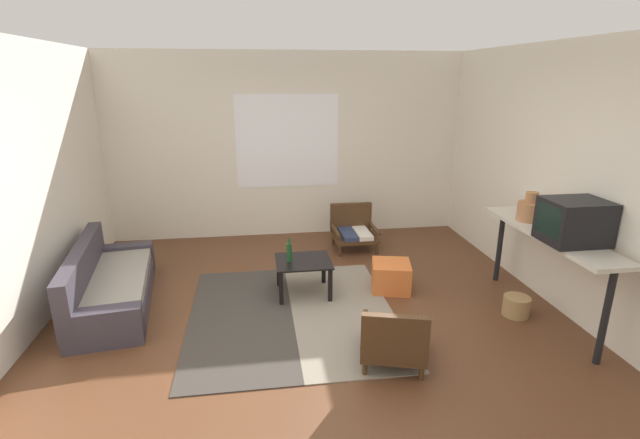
{
  "coord_description": "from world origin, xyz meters",
  "views": [
    {
      "loc": [
        -0.49,
        -3.78,
        2.34
      ],
      "look_at": [
        0.17,
        0.82,
        0.89
      ],
      "focal_mm": 25.77,
      "sensor_mm": 36.0,
      "label": 1
    }
  ],
  "objects": [
    {
      "name": "ground_plane",
      "position": [
        0.0,
        0.0,
        0.0
      ],
      "size": [
        7.8,
        7.8,
        0.0
      ],
      "primitive_type": "plane",
      "color": "#56331E"
    },
    {
      "name": "far_wall_with_window",
      "position": [
        0.0,
        3.06,
        1.35
      ],
      "size": [
        5.6,
        0.13,
        2.7
      ],
      "color": "silver",
      "rests_on": "ground"
    },
    {
      "name": "side_wall_right",
      "position": [
        2.66,
        0.3,
        1.35
      ],
      "size": [
        0.12,
        6.6,
        2.7
      ],
      "primitive_type": "cube",
      "color": "silver",
      "rests_on": "ground"
    },
    {
      "name": "area_rug",
      "position": [
        -0.18,
        0.43,
        0.01
      ],
      "size": [
        2.08,
        2.3,
        0.01
      ],
      "color": "#38332D",
      "rests_on": "ground"
    },
    {
      "name": "couch",
      "position": [
        -2.08,
        0.93,
        0.21
      ],
      "size": [
        0.95,
        1.95,
        0.67
      ],
      "color": "#38333D",
      "rests_on": "ground"
    },
    {
      "name": "coffee_table",
      "position": [
        -0.01,
        0.89,
        0.33
      ],
      "size": [
        0.61,
        0.55,
        0.4
      ],
      "color": "black",
      "rests_on": "ground"
    },
    {
      "name": "armchair_by_window",
      "position": [
        0.86,
        2.28,
        0.27
      ],
      "size": [
        0.61,
        0.59,
        0.6
      ],
      "color": "#472D19",
      "rests_on": "ground"
    },
    {
      "name": "armchair_striped_foreground",
      "position": [
        0.6,
        -0.52,
        0.23
      ],
      "size": [
        0.69,
        0.76,
        0.56
      ],
      "color": "#472D19",
      "rests_on": "ground"
    },
    {
      "name": "ottoman_orange",
      "position": [
        0.99,
        0.86,
        0.16
      ],
      "size": [
        0.51,
        0.51,
        0.32
      ],
      "primitive_type": "cube",
      "rotation": [
        0.0,
        0.0,
        -0.22
      ],
      "color": "#D1662D",
      "rests_on": "ground"
    },
    {
      "name": "console_shelf",
      "position": [
        2.33,
        0.08,
        0.81
      ],
      "size": [
        0.42,
        1.82,
        0.9
      ],
      "color": "beige",
      "rests_on": "ground"
    },
    {
      "name": "crt_television",
      "position": [
        2.32,
        -0.23,
        1.1
      ],
      "size": [
        0.52,
        0.43,
        0.39
      ],
      "color": "black",
      "rests_on": "console_shelf"
    },
    {
      "name": "clay_vase",
      "position": [
        2.33,
        0.44,
        1.02
      ],
      "size": [
        0.26,
        0.26,
        0.3
      ],
      "color": "#A87047",
      "rests_on": "console_shelf"
    },
    {
      "name": "glass_bottle",
      "position": [
        -0.16,
        0.89,
        0.51
      ],
      "size": [
        0.06,
        0.06,
        0.26
      ],
      "color": "#194723",
      "rests_on": "coffee_table"
    },
    {
      "name": "wicker_basket",
      "position": [
        2.09,
        0.1,
        0.1
      ],
      "size": [
        0.27,
        0.27,
        0.2
      ],
      "primitive_type": "cylinder",
      "color": "#9E7A4C",
      "rests_on": "ground"
    }
  ]
}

